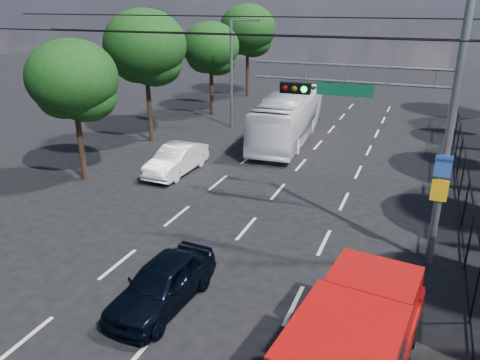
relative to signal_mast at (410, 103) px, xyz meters
The scene contains 13 objects.
lane_markings 9.56m from the signal_mast, 131.33° to the left, with size 6.12×38.00×0.01m.
signal_mast is the anchor object (origin of this frame).
streetlight_left 18.24m from the signal_mast, 129.66° to the left, with size 2.09×0.22×7.08m.
utility_wires 5.71m from the signal_mast, behind, with size 22.00×5.04×0.74m.
fence_right 6.37m from the signal_mast, 61.03° to the left, with size 0.06×34.03×2.00m.
tree_left_b 14.62m from the signal_mast, behind, with size 4.08×4.08×6.63m.
tree_left_c 17.57m from the signal_mast, 149.06° to the left, with size 4.80×4.80×7.80m.
tree_left_d 22.48m from the signal_mast, 130.73° to the left, with size 4.20×4.20×6.83m.
tree_left_e 29.12m from the signal_mast, 120.71° to the left, with size 4.92×4.92×7.99m.
red_pickup 7.42m from the signal_mast, 92.75° to the right, with size 2.77×6.03×2.17m.
navy_hatchback 9.07m from the signal_mast, 137.39° to the right, with size 1.61×4.01×1.37m, color black.
white_bus 14.81m from the signal_mast, 120.58° to the left, with size 2.48×10.62×2.96m, color white.
white_van 12.54m from the signal_mast, 157.34° to the left, with size 1.50×4.29×1.41m, color white.
Camera 1 is at (5.74, -6.93, 8.09)m, focal length 35.00 mm.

